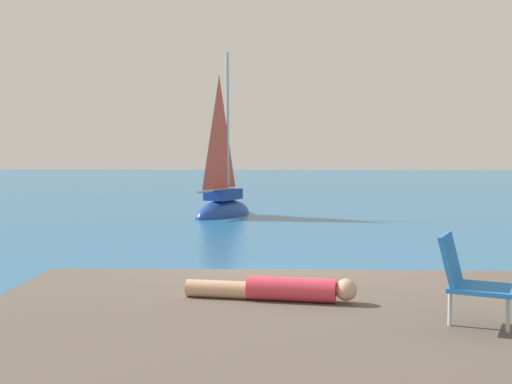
{
  "coord_description": "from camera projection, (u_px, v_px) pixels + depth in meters",
  "views": [
    {
      "loc": [
        0.11,
        -9.14,
        2.15
      ],
      "look_at": [
        -0.76,
        9.75,
        1.01
      ],
      "focal_mm": 43.24,
      "sensor_mm": 36.0,
      "label": 1
    }
  ],
  "objects": [
    {
      "name": "shore_ledge",
      "position": [
        393.0,
        344.0,
        5.93
      ],
      "size": [
        8.16,
        4.2,
        0.67
      ],
      "primitive_type": "cube",
      "rotation": [
        0.0,
        0.0,
        0.02
      ],
      "color": "brown",
      "rests_on": "ground"
    },
    {
      "name": "person_sunbather",
      "position": [
        278.0,
        289.0,
        6.26
      ],
      "size": [
        1.75,
        0.45,
        0.25
      ],
      "rotation": [
        0.0,
        0.0,
        2.99
      ],
      "color": "#DB384C",
      "rests_on": "shore_ledge"
    },
    {
      "name": "sailboat_near",
      "position": [
        223.0,
        206.0,
        21.77
      ],
      "size": [
        2.37,
        3.51,
        6.34
      ],
      "rotation": [
        0.0,
        0.0,
        1.16
      ],
      "color": "#193D99",
      "rests_on": "ground"
    },
    {
      "name": "ground_plane",
      "position": [
        277.0,
        298.0,
        9.25
      ],
      "size": [
        160.0,
        160.0,
        0.0
      ],
      "primitive_type": "plane",
      "color": "#236093"
    },
    {
      "name": "beach_chair",
      "position": [
        468.0,
        277.0,
        5.26
      ],
      "size": [
        0.74,
        0.68,
        0.8
      ],
      "rotation": [
        0.0,
        0.0,
        5.87
      ],
      "color": "blue",
      "rests_on": "shore_ledge"
    }
  ]
}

